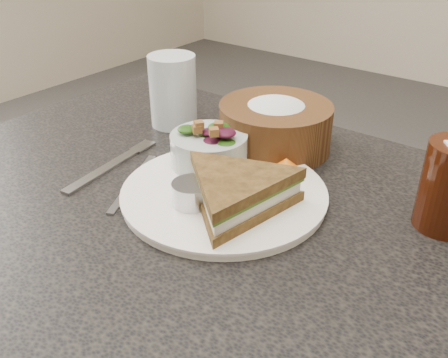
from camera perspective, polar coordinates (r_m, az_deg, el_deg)
dinner_plate at (r=0.70m, az=0.00°, el=-1.71°), size 0.28×0.28×0.01m
sandwich at (r=0.64m, az=1.41°, el=-1.52°), size 0.26×0.26×0.05m
salad_bowl at (r=0.75m, az=-1.74°, el=4.03°), size 0.12×0.12×0.07m
dressing_ramekin at (r=0.66m, az=-3.69°, el=-1.67°), size 0.06×0.06×0.03m
orange_wedge at (r=0.74m, az=7.10°, el=1.52°), size 0.08×0.08×0.02m
fork at (r=0.79m, az=-13.24°, el=1.23°), size 0.04×0.18×0.00m
knife at (r=0.74m, az=-10.35°, el=-0.40°), size 0.08×0.16×0.00m
bread_basket at (r=0.82m, az=5.90°, el=6.84°), size 0.20×0.20×0.10m
water_glass at (r=0.91m, az=-5.86°, el=10.00°), size 0.10×0.10×0.13m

